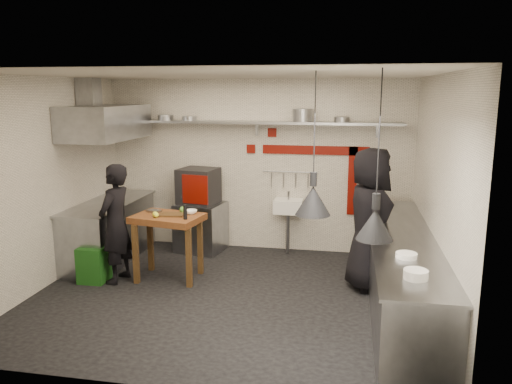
% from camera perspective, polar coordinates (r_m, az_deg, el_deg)
% --- Properties ---
extents(floor, '(5.00, 5.00, 0.00)m').
position_cam_1_polar(floor, '(6.62, -3.27, -11.76)').
color(floor, black).
rests_on(floor, ground).
extents(ceiling, '(5.00, 5.00, 0.00)m').
position_cam_1_polar(ceiling, '(6.09, -3.57, 13.25)').
color(ceiling, beige).
rests_on(ceiling, floor).
extents(wall_back, '(5.00, 0.04, 2.80)m').
position_cam_1_polar(wall_back, '(8.22, 0.13, 3.02)').
color(wall_back, silver).
rests_on(wall_back, floor).
extents(wall_front, '(5.00, 0.04, 2.80)m').
position_cam_1_polar(wall_front, '(4.25, -10.29, -5.23)').
color(wall_front, silver).
rests_on(wall_front, floor).
extents(wall_left, '(0.04, 4.20, 2.80)m').
position_cam_1_polar(wall_left, '(7.22, -23.05, 0.91)').
color(wall_left, silver).
rests_on(wall_left, floor).
extents(wall_right, '(0.04, 4.20, 2.80)m').
position_cam_1_polar(wall_right, '(6.11, 19.99, -0.65)').
color(wall_right, silver).
rests_on(wall_right, floor).
extents(red_band_horiz, '(1.70, 0.02, 0.14)m').
position_cam_1_polar(red_band_horiz, '(8.05, 6.79, 4.77)').
color(red_band_horiz, '#680C05').
rests_on(red_band_horiz, wall_back).
extents(red_band_vert, '(0.14, 0.02, 1.10)m').
position_cam_1_polar(red_band_vert, '(8.10, 10.95, 1.25)').
color(red_band_vert, '#680C05').
rests_on(red_band_vert, wall_back).
extents(red_tile_a, '(0.14, 0.02, 0.14)m').
position_cam_1_polar(red_tile_a, '(8.10, 1.85, 6.80)').
color(red_tile_a, '#680C05').
rests_on(red_tile_a, wall_back).
extents(red_tile_b, '(0.14, 0.02, 0.14)m').
position_cam_1_polar(red_tile_b, '(8.19, -0.59, 4.96)').
color(red_tile_b, '#680C05').
rests_on(red_tile_b, wall_back).
extents(back_shelf, '(4.60, 0.34, 0.04)m').
position_cam_1_polar(back_shelf, '(7.97, -0.11, 7.96)').
color(back_shelf, gray).
rests_on(back_shelf, wall_back).
extents(shelf_bracket_left, '(0.04, 0.06, 0.24)m').
position_cam_1_polar(shelf_bracket_left, '(8.68, -12.44, 7.31)').
color(shelf_bracket_left, gray).
rests_on(shelf_bracket_left, wall_back).
extents(shelf_bracket_mid, '(0.04, 0.06, 0.24)m').
position_cam_1_polar(shelf_bracket_mid, '(8.13, 0.09, 7.32)').
color(shelf_bracket_mid, gray).
rests_on(shelf_bracket_mid, wall_back).
extents(shelf_bracket_right, '(0.04, 0.06, 0.24)m').
position_cam_1_polar(shelf_bracket_right, '(8.00, 13.69, 6.93)').
color(shelf_bracket_right, gray).
rests_on(shelf_bracket_right, wall_back).
extents(pan_far_left, '(0.31, 0.31, 0.09)m').
position_cam_1_polar(pan_far_left, '(8.38, -10.29, 8.39)').
color(pan_far_left, gray).
rests_on(pan_far_left, back_shelf).
extents(pan_mid_left, '(0.27, 0.27, 0.07)m').
position_cam_1_polar(pan_mid_left, '(8.24, -7.61, 8.35)').
color(pan_mid_left, gray).
rests_on(pan_mid_left, back_shelf).
extents(stock_pot, '(0.39, 0.39, 0.20)m').
position_cam_1_polar(stock_pot, '(7.86, 5.35, 8.73)').
color(stock_pot, gray).
rests_on(stock_pot, back_shelf).
extents(pan_right, '(0.25, 0.25, 0.08)m').
position_cam_1_polar(pan_right, '(7.83, 9.79, 8.17)').
color(pan_right, gray).
rests_on(pan_right, back_shelf).
extents(oven_stand, '(0.82, 0.77, 0.80)m').
position_cam_1_polar(oven_stand, '(8.33, -6.31, -3.97)').
color(oven_stand, gray).
rests_on(oven_stand, floor).
extents(combi_oven, '(0.67, 0.63, 0.58)m').
position_cam_1_polar(combi_oven, '(8.16, -6.58, 0.67)').
color(combi_oven, black).
rests_on(combi_oven, oven_stand).
extents(oven_door, '(0.44, 0.10, 0.46)m').
position_cam_1_polar(oven_door, '(7.89, -6.97, 0.29)').
color(oven_door, '#680C05').
rests_on(oven_door, combi_oven).
extents(oven_glass, '(0.36, 0.08, 0.34)m').
position_cam_1_polar(oven_glass, '(7.89, -6.89, 0.29)').
color(oven_glass, black).
rests_on(oven_glass, oven_door).
extents(hand_sink, '(0.46, 0.34, 0.22)m').
position_cam_1_polar(hand_sink, '(8.08, 3.73, -1.63)').
color(hand_sink, white).
rests_on(hand_sink, wall_back).
extents(sink_tap, '(0.03, 0.03, 0.14)m').
position_cam_1_polar(sink_tap, '(8.04, 3.75, -0.38)').
color(sink_tap, gray).
rests_on(sink_tap, hand_sink).
extents(sink_drain, '(0.06, 0.06, 0.66)m').
position_cam_1_polar(sink_drain, '(8.16, 3.66, -4.70)').
color(sink_drain, gray).
rests_on(sink_drain, floor).
extents(utensil_rail, '(0.90, 0.02, 0.02)m').
position_cam_1_polar(utensil_rail, '(8.12, 3.90, 2.31)').
color(utensil_rail, gray).
rests_on(utensil_rail, wall_back).
extents(counter_right, '(0.70, 3.80, 0.90)m').
position_cam_1_polar(counter_right, '(6.32, 16.23, -8.99)').
color(counter_right, gray).
rests_on(counter_right, floor).
extents(counter_right_top, '(0.76, 3.90, 0.03)m').
position_cam_1_polar(counter_right_top, '(6.17, 16.47, -4.94)').
color(counter_right_top, gray).
rests_on(counter_right_top, counter_right).
extents(plate_stack, '(0.25, 0.25, 0.09)m').
position_cam_1_polar(plate_stack, '(4.81, 17.80, -8.96)').
color(plate_stack, white).
rests_on(plate_stack, counter_right_top).
extents(small_bowl_right, '(0.25, 0.25, 0.05)m').
position_cam_1_polar(small_bowl_right, '(5.38, 16.81, -6.94)').
color(small_bowl_right, white).
rests_on(small_bowl_right, counter_right_top).
extents(counter_left, '(0.70, 1.90, 0.90)m').
position_cam_1_polar(counter_left, '(8.13, -16.39, -4.40)').
color(counter_left, gray).
rests_on(counter_left, floor).
extents(counter_left_top, '(0.76, 2.00, 0.03)m').
position_cam_1_polar(counter_left_top, '(8.02, -16.58, -1.20)').
color(counter_left_top, gray).
rests_on(counter_left_top, counter_left).
extents(extractor_hood, '(0.78, 1.60, 0.50)m').
position_cam_1_polar(extractor_hood, '(7.83, -16.77, 7.63)').
color(extractor_hood, gray).
rests_on(extractor_hood, ceiling).
extents(hood_duct, '(0.28, 0.28, 0.50)m').
position_cam_1_polar(hood_duct, '(7.94, -18.57, 10.46)').
color(hood_duct, gray).
rests_on(hood_duct, ceiling).
extents(green_bin, '(0.37, 0.37, 0.50)m').
position_cam_1_polar(green_bin, '(7.36, -18.04, -7.81)').
color(green_bin, '#195016').
rests_on(green_bin, floor).
extents(prep_table, '(1.02, 0.79, 0.92)m').
position_cam_1_polar(prep_table, '(7.15, -9.95, -6.21)').
color(prep_table, brown).
rests_on(prep_table, floor).
extents(cutting_board, '(0.36, 0.28, 0.02)m').
position_cam_1_polar(cutting_board, '(7.00, -9.58, -2.54)').
color(cutting_board, '#4D3319').
rests_on(cutting_board, prep_table).
extents(pepper_mill, '(0.05, 0.05, 0.20)m').
position_cam_1_polar(pepper_mill, '(6.74, -8.10, -2.29)').
color(pepper_mill, black).
rests_on(pepper_mill, prep_table).
extents(lemon_a, '(0.09, 0.09, 0.08)m').
position_cam_1_polar(lemon_a, '(6.93, -11.45, -2.53)').
color(lemon_a, '#E8F232').
rests_on(lemon_a, prep_table).
extents(lemon_b, '(0.09, 0.09, 0.07)m').
position_cam_1_polar(lemon_b, '(6.91, -11.35, -2.59)').
color(lemon_b, '#E8F232').
rests_on(lemon_b, prep_table).
extents(veg_ball, '(0.10, 0.10, 0.09)m').
position_cam_1_polar(veg_ball, '(7.09, -8.37, -2.02)').
color(veg_ball, '#519031').
rests_on(veg_ball, prep_table).
extents(steel_tray, '(0.23, 0.20, 0.03)m').
position_cam_1_polar(steel_tray, '(7.23, -11.58, -2.15)').
color(steel_tray, gray).
rests_on(steel_tray, prep_table).
extents(bowl, '(0.22, 0.22, 0.06)m').
position_cam_1_polar(bowl, '(7.04, -7.45, -2.27)').
color(bowl, white).
rests_on(bowl, prep_table).
extents(heat_lamp_near, '(0.44, 0.44, 1.42)m').
position_cam_1_polar(heat_lamp_near, '(4.93, 6.68, 5.39)').
color(heat_lamp_near, black).
rests_on(heat_lamp_near, ceiling).
extents(heat_lamp_far, '(0.39, 0.39, 1.48)m').
position_cam_1_polar(heat_lamp_far, '(4.42, 13.80, 3.98)').
color(heat_lamp_far, black).
rests_on(heat_lamp_far, ceiling).
extents(chef_left, '(0.46, 0.64, 1.65)m').
position_cam_1_polar(chef_left, '(7.10, -15.75, -3.51)').
color(chef_left, black).
rests_on(chef_left, floor).
extents(chef_right, '(0.75, 1.02, 1.90)m').
position_cam_1_polar(chef_right, '(6.75, 12.86, -3.07)').
color(chef_right, black).
rests_on(chef_right, floor).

